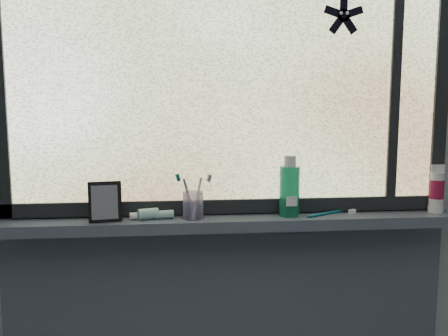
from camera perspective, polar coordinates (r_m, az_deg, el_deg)
wall_back at (r=1.80m, az=0.47°, el=2.08°), size 3.00×0.01×2.50m
windowsill at (r=1.77m, az=0.73°, el=-6.27°), size 1.62×0.14×0.04m
window_pane at (r=1.77m, az=0.57°, el=11.07°), size 1.50×0.01×1.00m
frame_bottom at (r=1.80m, az=0.56°, el=-4.36°), size 1.60×0.03×0.05m
frame_right at (r=2.00m, az=23.61°, el=10.05°), size 0.05×0.03×1.10m
frame_mullion at (r=1.92m, az=18.97°, el=10.39°), size 0.03×0.03×1.00m
starfish_sticker at (r=1.86m, az=13.50°, el=16.59°), size 0.15×0.02×0.15m
vanity_mirror at (r=1.73m, az=-13.44°, el=-3.77°), size 0.12×0.07×0.14m
toothpaste_tube at (r=1.74m, az=-7.91°, el=-5.21°), size 0.22×0.09×0.04m
toothbrush_cup at (r=1.74m, az=-3.55°, el=-4.27°), size 0.08×0.08×0.09m
toothbrush_lying at (r=1.83m, az=11.56°, el=-5.03°), size 0.21×0.12×0.01m
mouthwash_bottle at (r=1.78m, az=7.50°, el=-2.04°), size 0.09×0.09×0.18m
cream_tube at (r=1.98m, az=23.14°, el=-2.00°), size 0.05×0.05×0.13m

